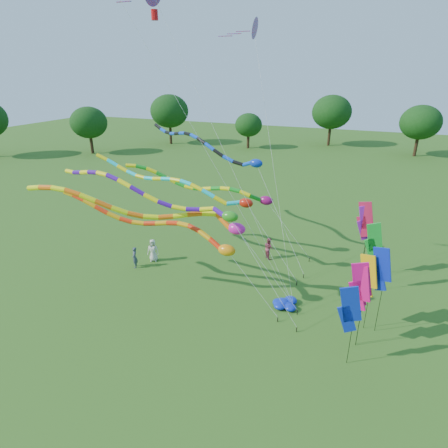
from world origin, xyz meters
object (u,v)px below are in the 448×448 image
at_px(tube_kite_orange, 160,213).
at_px(person_a, 153,250).
at_px(person_b, 135,258).
at_px(person_c, 269,248).
at_px(tube_kite_red, 166,228).
at_px(blue_nylon_heap, 282,303).

height_order(tube_kite_orange, person_a, tube_kite_orange).
distance_m(person_b, person_c, 9.79).
xyz_separation_m(tube_kite_red, blue_nylon_heap, (6.94, 1.28, -4.29)).
distance_m(tube_kite_orange, person_c, 10.30).
distance_m(blue_nylon_heap, person_b, 10.94).
height_order(person_a, person_b, person_a).
bearing_deg(person_c, person_a, 70.88).
xyz_separation_m(tube_kite_red, person_a, (-3.29, 3.29, -3.62)).
height_order(tube_kite_red, person_b, tube_kite_red).
relative_size(tube_kite_red, blue_nylon_heap, 9.19).
distance_m(person_a, person_b, 1.50).
bearing_deg(person_c, person_b, 76.29).
height_order(blue_nylon_heap, person_b, person_b).
xyz_separation_m(tube_kite_orange, person_a, (-3.62, 4.33, -4.98)).
bearing_deg(blue_nylon_heap, tube_kite_orange, -160.67).
bearing_deg(person_b, tube_kite_orange, 22.92).
xyz_separation_m(person_a, person_c, (7.73, 3.68, -0.04)).
xyz_separation_m(tube_kite_orange, person_b, (-4.29, 2.99, -5.06)).
bearing_deg(person_b, tube_kite_red, 31.60).
relative_size(tube_kite_red, person_b, 9.03).
distance_m(tube_kite_orange, person_b, 7.27).
height_order(person_a, person_c, person_a).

